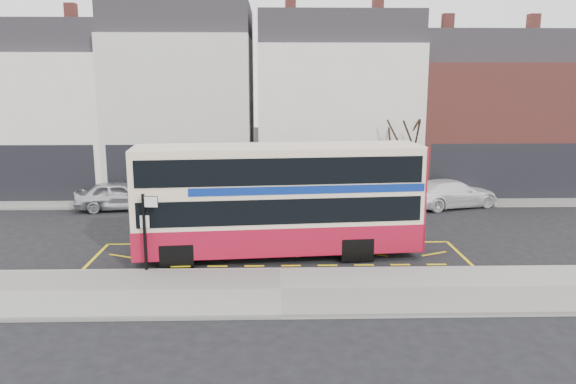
{
  "coord_description": "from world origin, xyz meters",
  "views": [
    {
      "loc": [
        -0.2,
        -19.05,
        6.65
      ],
      "look_at": [
        0.35,
        2.0,
        2.39
      ],
      "focal_mm": 35.0,
      "sensor_mm": 36.0,
      "label": 1
    }
  ],
  "objects_px": {
    "street_tree_right": "(403,130)",
    "double_decker_bus": "(280,199)",
    "car_white": "(452,193)",
    "bus_stop_post": "(146,224)",
    "car_grey": "(314,198)",
    "car_silver": "(120,195)"
  },
  "relations": [
    {
      "from": "double_decker_bus",
      "to": "car_white",
      "type": "height_order",
      "value": "double_decker_bus"
    },
    {
      "from": "car_silver",
      "to": "car_white",
      "type": "bearing_deg",
      "value": -97.18
    },
    {
      "from": "car_silver",
      "to": "car_grey",
      "type": "relative_size",
      "value": 1.01
    },
    {
      "from": "car_silver",
      "to": "street_tree_right",
      "type": "xyz_separation_m",
      "value": [
        14.85,
        1.15,
        3.23
      ]
    },
    {
      "from": "car_grey",
      "to": "street_tree_right",
      "type": "height_order",
      "value": "street_tree_right"
    },
    {
      "from": "bus_stop_post",
      "to": "car_white",
      "type": "height_order",
      "value": "bus_stop_post"
    },
    {
      "from": "double_decker_bus",
      "to": "car_grey",
      "type": "xyz_separation_m",
      "value": [
        1.84,
        7.33,
        -1.51
      ]
    },
    {
      "from": "double_decker_bus",
      "to": "car_white",
      "type": "xyz_separation_m",
      "value": [
        9.17,
        8.13,
        -1.5
      ]
    },
    {
      "from": "car_silver",
      "to": "street_tree_right",
      "type": "height_order",
      "value": "street_tree_right"
    },
    {
      "from": "car_white",
      "to": "street_tree_right",
      "type": "height_order",
      "value": "street_tree_right"
    },
    {
      "from": "car_grey",
      "to": "bus_stop_post",
      "type": "bearing_deg",
      "value": 156.77
    },
    {
      "from": "double_decker_bus",
      "to": "car_silver",
      "type": "xyz_separation_m",
      "value": [
        -8.17,
        7.95,
        -1.48
      ]
    },
    {
      "from": "car_silver",
      "to": "car_white",
      "type": "distance_m",
      "value": 17.33
    },
    {
      "from": "double_decker_bus",
      "to": "car_silver",
      "type": "height_order",
      "value": "double_decker_bus"
    },
    {
      "from": "bus_stop_post",
      "to": "car_white",
      "type": "xyz_separation_m",
      "value": [
        13.75,
        10.04,
        -1.05
      ]
    },
    {
      "from": "bus_stop_post",
      "to": "car_white",
      "type": "bearing_deg",
      "value": 40.75
    },
    {
      "from": "street_tree_right",
      "to": "double_decker_bus",
      "type": "bearing_deg",
      "value": -126.32
    },
    {
      "from": "bus_stop_post",
      "to": "car_grey",
      "type": "distance_m",
      "value": 11.3
    },
    {
      "from": "car_grey",
      "to": "car_white",
      "type": "xyz_separation_m",
      "value": [
        7.32,
        0.8,
        0.01
      ]
    },
    {
      "from": "bus_stop_post",
      "to": "car_grey",
      "type": "relative_size",
      "value": 0.62
    },
    {
      "from": "double_decker_bus",
      "to": "street_tree_right",
      "type": "xyz_separation_m",
      "value": [
        6.69,
        9.1,
        1.75
      ]
    },
    {
      "from": "street_tree_right",
      "to": "car_white",
      "type": "bearing_deg",
      "value": -21.39
    }
  ]
}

